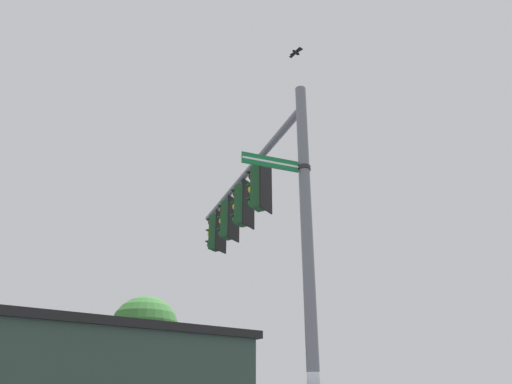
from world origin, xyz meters
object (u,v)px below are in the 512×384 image
Objects in this scene: traffic_light_nearest_pole at (259,188)px; traffic_light_mid_outer at (228,220)px; traffic_light_arm_end at (216,232)px; bird_flying at (296,52)px; street_name_sign at (284,165)px; traffic_light_mid_inner at (242,205)px.

traffic_light_nearest_pole is 2.29m from traffic_light_mid_outer.
traffic_light_arm_end is 5.63m from bird_flying.
traffic_light_nearest_pole is 3.44m from traffic_light_arm_end.
traffic_light_arm_end is 1.16× the size of street_name_sign.
traffic_light_arm_end is 2.92× the size of bird_flying.
bird_flying is at bearing -87.54° from traffic_light_mid_inner.
traffic_light_arm_end is (0.70, 0.91, 0.00)m from traffic_light_mid_outer.
traffic_light_nearest_pole is at bearing 136.02° from bird_flying.
traffic_light_mid_outer is 4.98m from bird_flying.
traffic_light_nearest_pole and traffic_light_mid_inner have the same top height.
traffic_light_mid_outer is at bearing 52.27° from traffic_light_mid_inner.
traffic_light_nearest_pole is 1.00× the size of traffic_light_arm_end.
street_name_sign is (-3.82, -4.28, -0.55)m from traffic_light_arm_end.
traffic_light_mid_outer is at bearing 47.21° from street_name_sign.
traffic_light_mid_inner is (0.70, 0.91, 0.00)m from traffic_light_nearest_pole.
traffic_light_mid_outer is at bearing -127.73° from traffic_light_arm_end.
traffic_light_nearest_pole is 1.00× the size of traffic_light_mid_outer.
street_name_sign is at bearing -137.80° from traffic_light_nearest_pole.
traffic_light_mid_inner is 2.92× the size of bird_flying.
traffic_light_mid_inner is 1.00× the size of traffic_light_mid_outer.
street_name_sign is (-3.12, -3.37, -0.55)m from traffic_light_mid_outer.
traffic_light_mid_inner is 2.29m from traffic_light_arm_end.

